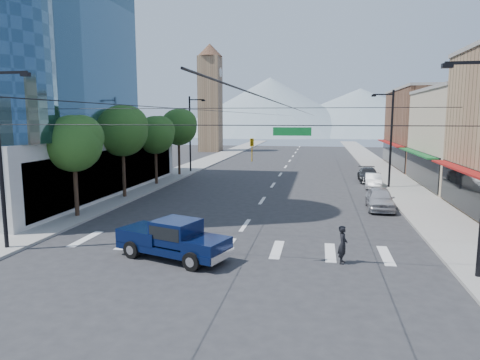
{
  "coord_description": "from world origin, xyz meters",
  "views": [
    {
      "loc": [
        4.32,
        -19.07,
        6.53
      ],
      "look_at": [
        -0.06,
        4.63,
        3.0
      ],
      "focal_mm": 32.0,
      "sensor_mm": 36.0,
      "label": 1
    }
  ],
  "objects": [
    {
      "name": "sidewalk_left",
      "position": [
        -12.0,
        40.0,
        0.07
      ],
      "size": [
        4.0,
        120.0,
        0.15
      ],
      "primitive_type": "cube",
      "color": "gray",
      "rests_on": "ground"
    },
    {
      "name": "ground",
      "position": [
        0.0,
        0.0,
        0.0
      ],
      "size": [
        160.0,
        160.0,
        0.0
      ],
      "primitive_type": "plane",
      "color": "#28282B",
      "rests_on": "ground"
    },
    {
      "name": "tree_far",
      "position": [
        -11.07,
        27.1,
        5.59
      ],
      "size": [
        4.09,
        4.09,
        7.52
      ],
      "color": "black",
      "rests_on": "ground"
    },
    {
      "name": "mountain_left",
      "position": [
        -15.0,
        150.0,
        11.0
      ],
      "size": [
        80.0,
        80.0,
        22.0
      ],
      "primitive_type": "cone",
      "color": "gray",
      "rests_on": "ground"
    },
    {
      "name": "lamp_pole_nw",
      "position": [
        -10.67,
        30.0,
        4.94
      ],
      "size": [
        2.0,
        0.25,
        9.0
      ],
      "color": "black",
      "rests_on": "ground"
    },
    {
      "name": "lamp_pole_ne",
      "position": [
        10.67,
        22.0,
        4.94
      ],
      "size": [
        2.0,
        0.25,
        9.0
      ],
      "color": "black",
      "rests_on": "ground"
    },
    {
      "name": "tree_midnear",
      "position": [
        -11.07,
        13.1,
        5.59
      ],
      "size": [
        4.09,
        4.09,
        7.52
      ],
      "color": "black",
      "rests_on": "ground"
    },
    {
      "name": "parked_car_near",
      "position": [
        8.71,
        12.27,
        0.78
      ],
      "size": [
        1.95,
        4.6,
        1.55
      ],
      "primitive_type": "imported",
      "rotation": [
        0.0,
        0.0,
        -0.03
      ],
      "color": "#B1B0B5",
      "rests_on": "ground"
    },
    {
      "name": "parked_car_mid",
      "position": [
        9.4,
        22.06,
        0.67
      ],
      "size": [
        1.72,
        4.16,
        1.34
      ],
      "primitive_type": "imported",
      "rotation": [
        0.0,
        0.0,
        -0.07
      ],
      "color": "silver",
      "rests_on": "ground"
    },
    {
      "name": "tree_midfar",
      "position": [
        -11.07,
        20.1,
        4.99
      ],
      "size": [
        3.65,
        3.64,
        6.71
      ],
      "color": "black",
      "rests_on": "ground"
    },
    {
      "name": "sidewalk_right",
      "position": [
        12.0,
        40.0,
        0.07
      ],
      "size": [
        4.0,
        120.0,
        0.15
      ],
      "primitive_type": "cube",
      "color": "gray",
      "rests_on": "ground"
    },
    {
      "name": "signal_rig",
      "position": [
        0.19,
        -1.0,
        4.64
      ],
      "size": [
        21.8,
        0.2,
        9.0
      ],
      "color": "black",
      "rests_on": "ground"
    },
    {
      "name": "clock_tower",
      "position": [
        -16.5,
        62.0,
        10.64
      ],
      "size": [
        4.8,
        4.8,
        20.4
      ],
      "color": "#8C6B4C",
      "rests_on": "ground"
    },
    {
      "name": "mountain_right",
      "position": [
        20.0,
        160.0,
        9.0
      ],
      "size": [
        90.0,
        90.0,
        18.0
      ],
      "primitive_type": "cone",
      "color": "gray",
      "rests_on": "ground"
    },
    {
      "name": "pickup_truck",
      "position": [
        -2.26,
        -0.68,
        0.97
      ],
      "size": [
        5.8,
        3.58,
        1.86
      ],
      "rotation": [
        0.0,
        0.0,
        -0.33
      ],
      "color": "#08143C",
      "rests_on": "ground"
    },
    {
      "name": "pedestrian",
      "position": [
        5.49,
        0.05,
        0.86
      ],
      "size": [
        0.51,
        0.69,
        1.73
      ],
      "primitive_type": "imported",
      "rotation": [
        0.0,
        0.0,
        1.41
      ],
      "color": "black",
      "rests_on": "ground"
    },
    {
      "name": "parked_car_far",
      "position": [
        9.4,
        26.11,
        0.7
      ],
      "size": [
        2.03,
        4.87,
        1.41
      ],
      "primitive_type": "imported",
      "rotation": [
        0.0,
        0.0,
        -0.01
      ],
      "color": "#28282A",
      "rests_on": "ground"
    },
    {
      "name": "tree_near",
      "position": [
        -11.07,
        6.1,
        4.99
      ],
      "size": [
        3.65,
        3.64,
        6.71
      ],
      "color": "black",
      "rests_on": "ground"
    },
    {
      "name": "shop_far",
      "position": [
        20.0,
        40.0,
        5.0
      ],
      "size": [
        12.0,
        18.0,
        10.0
      ],
      "primitive_type": "cube",
      "color": "brown",
      "rests_on": "ground"
    }
  ]
}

